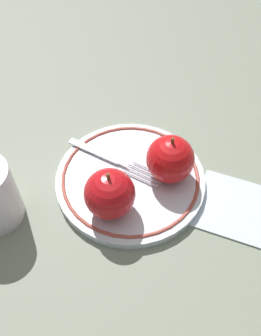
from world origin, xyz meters
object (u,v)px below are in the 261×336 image
apple_red_whole (170,159)px  apple_second_whole (110,194)px  fork (112,159)px  plate (130,179)px  napkin_folded (246,210)px

apple_red_whole → apple_second_whole: 0.11m
apple_red_whole → fork: size_ratio=0.47×
plate → napkin_folded: size_ratio=1.61×
apple_red_whole → apple_second_whole: same height
fork → apple_second_whole: bearing=-59.7°
apple_red_whole → apple_second_whole: bearing=-19.2°
apple_second_whole → fork: bearing=-143.8°
apple_red_whole → fork: 0.10m
apple_red_whole → fork: apple_red_whole is taller
apple_red_whole → napkin_folded: size_ratio=0.56×
apple_second_whole → napkin_folded: (-0.12, 0.17, -0.05)m
plate → apple_red_whole: (-0.04, 0.05, 0.05)m
fork → napkin_folded: 0.23m
plate → napkin_folded: 0.19m
napkin_folded → apple_red_whole: bearing=-81.4°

